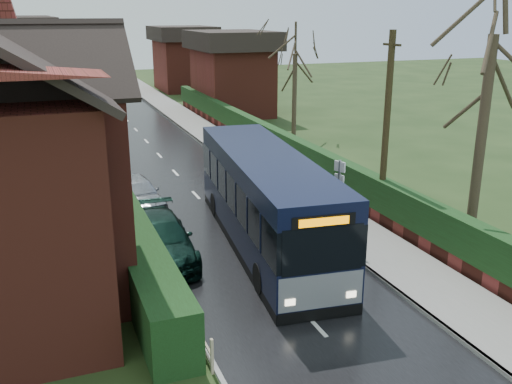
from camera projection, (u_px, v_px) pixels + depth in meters
name	position (u px, v px, depth m)	size (l,w,h in m)	color
ground	(285.00, 293.00, 16.80)	(140.00, 140.00, 0.00)	#32471E
road	(196.00, 195.00, 25.70)	(6.00, 100.00, 0.02)	black
pavement	(282.00, 184.00, 27.13)	(2.50, 100.00, 0.14)	slate
kerb_right	(259.00, 187.00, 26.72)	(0.12, 100.00, 0.14)	gray
kerb_left	(128.00, 202.00, 24.65)	(0.12, 100.00, 0.10)	gray
front_hedge	(124.00, 228.00, 19.68)	(1.20, 16.00, 1.60)	black
picket_fence	(146.00, 234.00, 20.04)	(0.10, 16.00, 0.90)	tan
right_wall_hedge	(312.00, 162.00, 27.38)	(0.60, 50.00, 1.80)	maroon
bus	(266.00, 202.00, 19.73)	(3.63, 11.05, 3.30)	black
car_silver	(136.00, 193.00, 23.72)	(1.67, 4.14, 1.41)	#A5A5A9
car_green	(160.00, 239.00, 18.94)	(1.97, 4.85, 1.41)	black
car_distant	(101.00, 97.00, 50.31)	(1.52, 4.35, 1.43)	black
bus_stop_sign	(339.00, 190.00, 19.73)	(0.21, 0.46, 3.09)	slate
telegraph_pole	(386.00, 130.00, 21.22)	(0.25, 0.94, 7.32)	black
tree_right_near	(496.00, 18.00, 17.90)	(4.79, 4.79, 10.35)	#382D21
tree_right_far	(295.00, 48.00, 35.13)	(4.03, 4.03, 7.78)	#3A2E22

